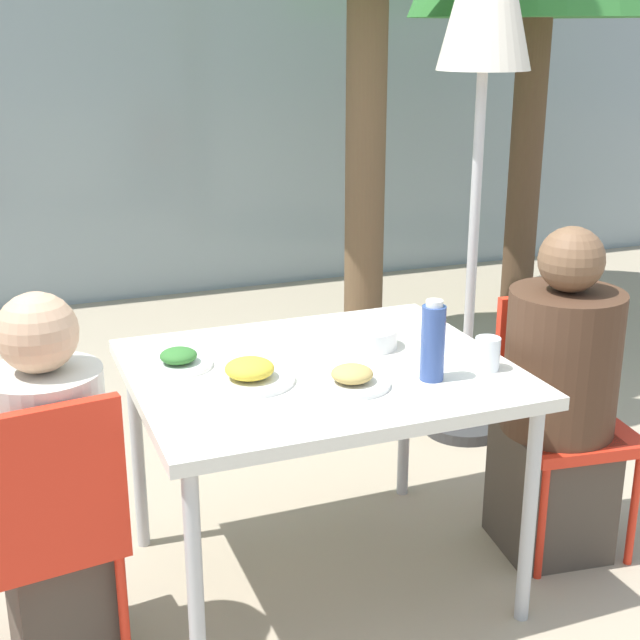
% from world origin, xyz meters
% --- Properties ---
extents(ground_plane, '(24.00, 24.00, 0.00)m').
position_xyz_m(ground_plane, '(0.00, 0.00, 0.00)').
color(ground_plane, tan).
extents(building_facade, '(10.00, 0.20, 3.00)m').
position_xyz_m(building_facade, '(0.00, 3.57, 1.50)').
color(building_facade, '#89999E').
rests_on(building_facade, ground).
extents(dining_table, '(1.14, 0.96, 0.76)m').
position_xyz_m(dining_table, '(0.00, 0.00, 0.70)').
color(dining_table, silver).
rests_on(dining_table, ground).
extents(chair_left, '(0.45, 0.45, 0.87)m').
position_xyz_m(chair_left, '(-0.86, -0.20, 0.51)').
color(chair_left, red).
rests_on(chair_left, ground).
extents(person_left, '(0.32, 0.32, 1.11)m').
position_xyz_m(person_left, '(-0.82, -0.11, 0.53)').
color(person_left, '#473D33').
rests_on(person_left, ground).
extents(chair_right, '(0.45, 0.45, 0.87)m').
position_xyz_m(chair_right, '(0.88, -0.03, 0.51)').
color(chair_right, red).
rests_on(chair_right, ground).
extents(person_right, '(0.38, 0.38, 1.15)m').
position_xyz_m(person_right, '(0.82, -0.10, 0.54)').
color(person_right, '#473D33').
rests_on(person_right, ground).
extents(closed_umbrella, '(0.38, 0.38, 2.36)m').
position_xyz_m(closed_umbrella, '(1.02, 0.84, 1.84)').
color(closed_umbrella, '#333333').
rests_on(closed_umbrella, ground).
extents(plate_0, '(0.21, 0.21, 0.06)m').
position_xyz_m(plate_0, '(-0.41, 0.15, 0.78)').
color(plate_0, white).
rests_on(plate_0, dining_table).
extents(plate_1, '(0.22, 0.22, 0.06)m').
position_xyz_m(plate_1, '(0.03, -0.18, 0.78)').
color(plate_1, white).
rests_on(plate_1, dining_table).
extents(plate_2, '(0.27, 0.27, 0.07)m').
position_xyz_m(plate_2, '(-0.24, -0.05, 0.79)').
color(plate_2, white).
rests_on(plate_2, dining_table).
extents(bottle, '(0.07, 0.07, 0.24)m').
position_xyz_m(bottle, '(0.27, -0.22, 0.88)').
color(bottle, '#334C8E').
rests_on(bottle, dining_table).
extents(drinking_cup, '(0.08, 0.08, 0.10)m').
position_xyz_m(drinking_cup, '(0.46, -0.21, 0.81)').
color(drinking_cup, white).
rests_on(drinking_cup, dining_table).
extents(salad_bowl, '(0.18, 0.18, 0.06)m').
position_xyz_m(salad_bowl, '(0.21, 0.11, 0.79)').
color(salad_bowl, white).
rests_on(salad_bowl, dining_table).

